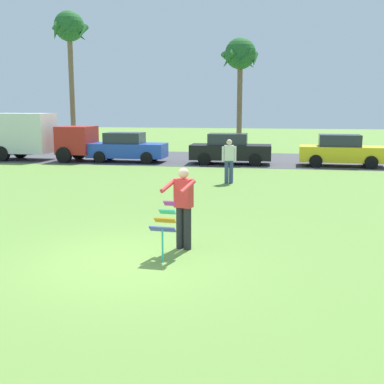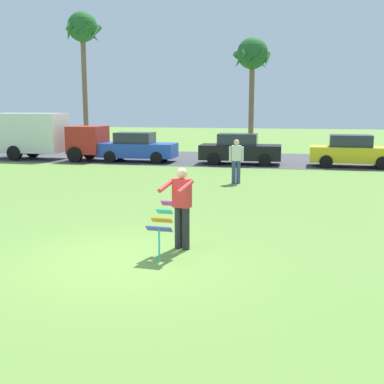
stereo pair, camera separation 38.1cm
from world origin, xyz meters
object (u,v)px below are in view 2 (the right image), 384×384
object	(u,v)px
person_walker_near	(236,160)
palm_tree_left_near	(83,33)
parked_truck_red_cab	(41,135)
parked_car_blue	(137,148)
kite_held	(162,222)
palm_tree_right_near	(252,58)
parked_car_black	(240,150)
person_kite_flyer	(182,205)
parked_car_yellow	(352,152)

from	to	relation	value
person_walker_near	palm_tree_left_near	bearing A→B (deg)	131.39
person_walker_near	parked_truck_red_cab	bearing A→B (deg)	151.43
parked_car_blue	palm_tree_left_near	xyz separation A→B (m)	(-6.59, 8.06, 7.34)
kite_held	parked_truck_red_cab	size ratio (longest dim) A/B	0.17
parked_car_blue	palm_tree_right_near	distance (m)	11.50
parked_car_blue	parked_car_black	distance (m)	5.64
kite_held	palm_tree_left_near	size ratio (longest dim) A/B	0.12
parked_car_blue	parked_car_black	bearing A→B (deg)	-0.01
parked_car_blue	parked_truck_red_cab	bearing A→B (deg)	-179.99
kite_held	parked_car_black	bearing A→B (deg)	91.19
parked_truck_red_cab	parked_car_black	world-z (taller)	parked_truck_red_cab
parked_car_black	person_kite_flyer	bearing A→B (deg)	-87.97
parked_truck_red_cab	person_walker_near	size ratio (longest dim) A/B	3.91
person_kite_flyer	palm_tree_right_near	world-z (taller)	palm_tree_right_near
kite_held	parked_truck_red_cab	distance (m)	20.11
kite_held	parked_truck_red_cab	world-z (taller)	parked_truck_red_cab
parked_truck_red_cab	palm_tree_right_near	world-z (taller)	palm_tree_right_near
parked_car_blue	parked_car_yellow	bearing A→B (deg)	0.01
person_kite_flyer	parked_truck_red_cab	xyz separation A→B (m)	(-11.90, 15.58, 0.46)
parked_car_blue	parked_car_yellow	world-z (taller)	same
parked_car_black	parked_car_blue	bearing A→B (deg)	179.99
parked_truck_red_cab	parked_car_black	xyz separation A→B (m)	(11.34, -0.00, -0.64)
palm_tree_left_near	palm_tree_right_near	distance (m)	12.17
parked_truck_red_cab	palm_tree_left_near	world-z (taller)	palm_tree_left_near
person_walker_near	parked_car_yellow	bearing A→B (deg)	52.24
person_walker_near	person_kite_flyer	bearing A→B (deg)	-90.30
person_kite_flyer	parked_car_blue	size ratio (longest dim) A/B	0.41
parked_car_blue	person_walker_near	world-z (taller)	person_walker_near
person_kite_flyer	palm_tree_left_near	bearing A→B (deg)	118.41
palm_tree_right_near	person_walker_near	bearing A→B (deg)	-86.89
person_kite_flyer	kite_held	bearing A→B (deg)	-105.38
parked_truck_red_cab	palm_tree_left_near	distance (m)	10.52
parked_truck_red_cab	palm_tree_right_near	xyz separation A→B (m)	(11.13, 8.54, 4.83)
parked_car_yellow	palm_tree_left_near	xyz separation A→B (m)	(-17.87, 8.06, 7.34)
parked_car_black	parked_truck_red_cab	bearing A→B (deg)	180.00
person_kite_flyer	parked_car_blue	world-z (taller)	person_kite_flyer
palm_tree_left_near	person_walker_near	bearing A→B (deg)	-48.61
parked_truck_red_cab	parked_car_blue	xyz separation A→B (m)	(5.70, 0.00, -0.64)
kite_held	palm_tree_left_near	bearing A→B (deg)	117.26
parked_truck_red_cab	parked_car_black	bearing A→B (deg)	-0.00
parked_car_blue	person_walker_near	distance (m)	9.02
person_walker_near	kite_held	bearing A→B (deg)	-91.51
parked_car_yellow	palm_tree_left_near	size ratio (longest dim) A/B	0.44
palm_tree_left_near	person_kite_flyer	bearing A→B (deg)	-61.59
parked_car_black	parked_car_yellow	distance (m)	5.64
person_kite_flyer	parked_car_black	xyz separation A→B (m)	(-0.55, 15.58, -0.18)
kite_held	palm_tree_left_near	xyz separation A→B (m)	(-12.57, 24.41, 7.36)
kite_held	parked_car_yellow	distance (m)	17.19
parked_car_black	palm_tree_right_near	size ratio (longest dim) A/B	0.56
parked_truck_red_cab	parked_car_yellow	xyz separation A→B (m)	(16.98, 0.00, -0.64)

